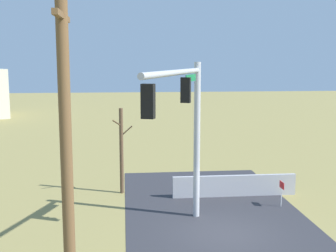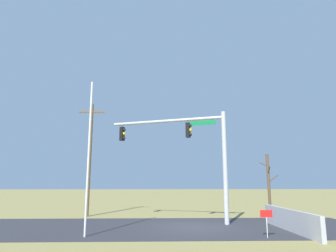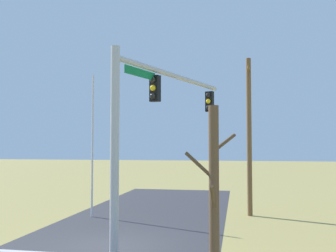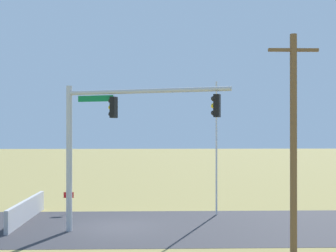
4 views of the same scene
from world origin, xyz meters
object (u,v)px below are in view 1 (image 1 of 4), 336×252
object	(u,v)px
utility_pole	(67,179)
open_sign	(282,188)
signal_mast	(187,115)
bare_tree	(121,150)

from	to	relation	value
utility_pole	open_sign	size ratio (longest dim) A/B	6.87
signal_mast	bare_tree	bearing A→B (deg)	23.82
signal_mast	utility_pole	xyz separation A→B (m)	(-7.29, 3.66, -0.46)
bare_tree	open_sign	distance (m)	8.22
open_sign	bare_tree	bearing A→B (deg)	68.28
signal_mast	utility_pole	bearing A→B (deg)	153.36
utility_pole	bare_tree	xyz separation A→B (m)	(13.10, -1.09, -2.06)
signal_mast	open_sign	distance (m)	6.92
open_sign	signal_mast	bearing A→B (deg)	119.55
utility_pole	open_sign	distance (m)	13.72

